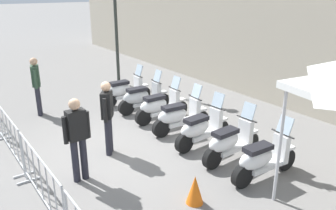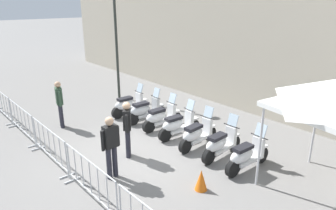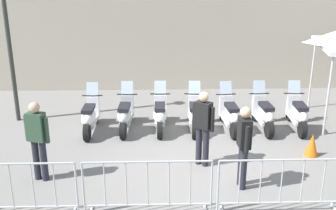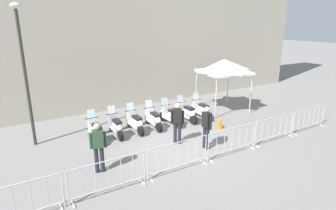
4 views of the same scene
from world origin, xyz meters
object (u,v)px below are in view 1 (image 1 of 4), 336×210
Objects in this scene: motorcycle_0 at (124,91)px; officer_by_barriers at (36,83)px; motorcycle_2 at (160,106)px; motorcycle_4 at (201,129)px; traffic_cone at (195,190)px; officer_near_row_end at (77,135)px; motorcycle_3 at (179,116)px; motorcycle_5 at (230,142)px; barrier_segment_2 at (9,135)px; motorcycle_1 at (142,98)px; motorcycle_6 at (263,159)px; barrier_segment_3 at (41,182)px; officer_mid_plaza at (107,114)px.

officer_by_barriers reaches higher than motorcycle_0.
motorcycle_4 is (1.87, 0.23, 0.00)m from motorcycle_2.
officer_near_row_end is at bearing -135.48° from traffic_cone.
motorcycle_5 is (1.86, 0.29, 0.00)m from motorcycle_3.
motorcycle_3 is at bearing 82.44° from barrier_segment_2.
motorcycle_0 is 0.94m from motorcycle_1.
motorcycle_3 is 1.01× the size of motorcycle_4.
officer_by_barriers reaches higher than motorcycle_1.
barrier_segment_2 is at bearing -118.86° from motorcycle_5.
motorcycle_1 is 1.87m from motorcycle_3.
motorcycle_6 is at bearing 8.73° from motorcycle_1.
motorcycle_2 reaches higher than barrier_segment_2.
motorcycle_2 is at bearing 12.44° from motorcycle_0.
motorcycle_5 is 0.74× the size of barrier_segment_3.
motorcycle_4 is 3.01m from officer_near_row_end.
officer_by_barriers is at bearing -111.98° from motorcycle_1.
barrier_segment_3 is (4.60, -3.13, 0.07)m from motorcycle_0.
traffic_cone is (5.87, 1.93, -0.71)m from officer_by_barriers.
motorcycle_3 and motorcycle_5 have the same top height.
officer_by_barriers is at bearing -124.61° from motorcycle_2.
motorcycle_1 and motorcycle_2 have the same top height.
motorcycle_3 is (2.75, 0.53, 0.00)m from motorcycle_0.
motorcycle_3 is at bearing 8.73° from motorcycle_1.
motorcycle_1 is at bearing -170.20° from motorcycle_2.
motorcycle_4 is 1.86m from motorcycle_6.
motorcycle_6 is 1.63m from traffic_cone.
motorcycle_0 is at bearing 84.69° from officer_by_barriers.
motorcycle_2 is 3.74m from motorcycle_6.
motorcycle_2 is 1.01× the size of motorcycle_4.
barrier_segment_2 is 2.42m from barrier_segment_3.
officer_by_barriers is at bearing 159.21° from barrier_segment_2.
officer_by_barriers is at bearing -133.78° from motorcycle_3.
motorcycle_0 and motorcycle_1 have the same top height.
officer_near_row_end reaches higher than motorcycle_5.
motorcycle_3 is 1.01× the size of motorcycle_5.
motorcycle_0 is at bearing -170.21° from motorcycle_6.
motorcycle_2 is 3.95m from traffic_cone.
motorcycle_1 is at bearing 109.14° from barrier_segment_2.
officer_mid_plaza is (-0.62, -2.10, 0.53)m from motorcycle_4.
officer_near_row_end reaches higher than barrier_segment_2.
motorcycle_4 reaches higher than traffic_cone.
motorcycle_3 is 1.00× the size of motorcycle_6.
officer_by_barriers reaches higher than motorcycle_5.
motorcycle_1 is 1.01× the size of motorcycle_5.
motorcycle_4 is at bearing 73.59° from officer_mid_plaza.
officer_near_row_end is (2.11, -2.73, 0.53)m from motorcycle_2.
motorcycle_2 is at bearing 128.09° from barrier_segment_3.
officer_by_barriers is (-3.32, -1.13, 0.00)m from officer_mid_plaza.
officer_near_row_end reaches higher than motorcycle_6.
officer_near_row_end is at bearing -102.14° from motorcycle_5.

